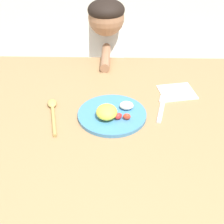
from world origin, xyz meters
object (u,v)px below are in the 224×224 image
object	(u,v)px
person	(107,77)
plate	(112,113)
fork	(162,106)
spoon	(53,111)

from	to	relation	value
person	plate	bearing A→B (deg)	93.63
fork	person	world-z (taller)	person
fork	plate	bearing A→B (deg)	121.13
fork	person	bearing A→B (deg)	34.69
spoon	plate	bearing A→B (deg)	-107.33
plate	fork	world-z (taller)	plate
plate	person	bearing A→B (deg)	93.63
plate	spoon	bearing A→B (deg)	175.20
plate	spoon	xyz separation A→B (m)	(-0.21, 0.02, -0.01)
plate	fork	distance (m)	0.19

